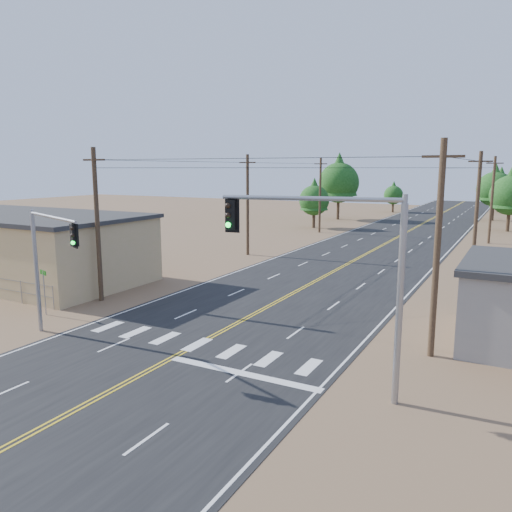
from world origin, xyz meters
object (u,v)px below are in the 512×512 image
Objects in this scene: signal_mast_left at (46,253)px; signal_mast_right at (345,261)px; street_sign at (44,285)px; building_left at (21,247)px.

signal_mast_right is at bearing 24.07° from signal_mast_left.
signal_mast_left is 2.42× the size of street_sign.
signal_mast_left is at bearing 172.31° from signal_mast_right.
building_left is 2.56× the size of signal_mast_right.
signal_mast_right reaches higher than building_left.
signal_mast_left is 0.84× the size of signal_mast_right.
building_left is at bearing 165.91° from street_sign.
signal_mast_right is 2.87× the size of street_sign.
building_left is 7.35× the size of street_sign.
building_left is 3.04× the size of signal_mast_left.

